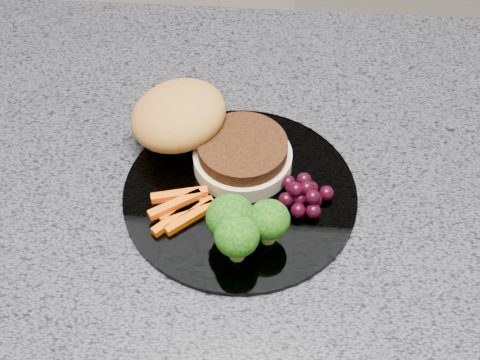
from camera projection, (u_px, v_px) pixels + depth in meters
name	position (u px, v px, depth m)	size (l,w,h in m)	color
island_cabinet	(293.00, 349.00, 1.13)	(1.20, 0.60, 0.86)	#51311B
countertop	(316.00, 177.00, 0.79)	(1.20, 0.60, 0.04)	#555560
plate	(240.00, 193.00, 0.74)	(0.26, 0.26, 0.01)	white
burger	(201.00, 132.00, 0.76)	(0.22, 0.18, 0.06)	beige
carrot_sticks	(181.00, 208.00, 0.72)	(0.07, 0.07, 0.02)	#F76004
broccoli	(243.00, 224.00, 0.67)	(0.09, 0.07, 0.06)	olive
grape_bunch	(304.00, 194.00, 0.72)	(0.06, 0.05, 0.03)	black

